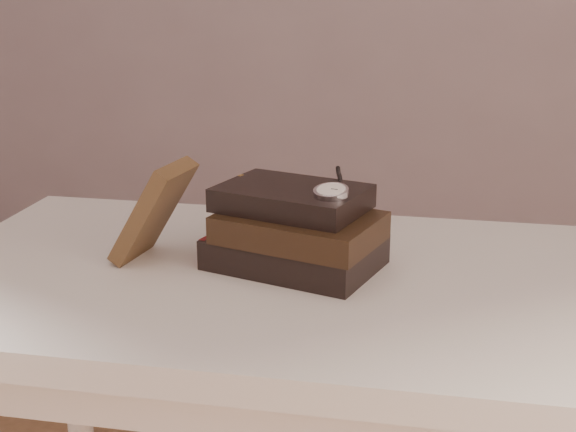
# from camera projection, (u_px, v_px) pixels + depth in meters

# --- Properties ---
(table) EXTENTS (1.00, 0.60, 0.75)m
(table) POSITION_uv_depth(u_px,v_px,m) (273.00, 330.00, 1.14)
(table) COLOR silver
(table) RESTS_ON ground
(book_stack) EXTENTS (0.27, 0.22, 0.12)m
(book_stack) POSITION_uv_depth(u_px,v_px,m) (296.00, 231.00, 1.12)
(book_stack) COLOR black
(book_stack) RESTS_ON table
(journal) EXTENTS (0.12, 0.11, 0.15)m
(journal) POSITION_uv_depth(u_px,v_px,m) (154.00, 211.00, 1.14)
(journal) COLOR #3A2716
(journal) RESTS_ON table
(pocket_watch) EXTENTS (0.06, 0.15, 0.02)m
(pocket_watch) POSITION_uv_depth(u_px,v_px,m) (332.00, 190.00, 1.06)
(pocket_watch) COLOR silver
(pocket_watch) RESTS_ON book_stack
(eyeglasses) EXTENTS (0.12, 0.13, 0.05)m
(eyeglasses) POSITION_uv_depth(u_px,v_px,m) (272.00, 201.00, 1.22)
(eyeglasses) COLOR silver
(eyeglasses) RESTS_ON book_stack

